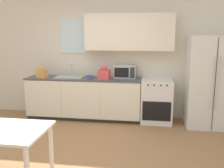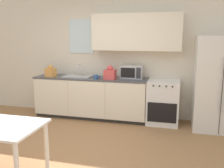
{
  "view_description": "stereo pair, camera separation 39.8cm",
  "coord_description": "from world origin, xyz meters",
  "views": [
    {
      "loc": [
        1.07,
        -3.32,
        1.81
      ],
      "look_at": [
        0.49,
        0.54,
        1.05
      ],
      "focal_mm": 40.0,
      "sensor_mm": 36.0,
      "label": 1
    },
    {
      "loc": [
        1.46,
        -3.24,
        1.81
      ],
      "look_at": [
        0.49,
        0.54,
        1.05
      ],
      "focal_mm": 40.0,
      "sensor_mm": 36.0,
      "label": 2
    }
  ],
  "objects": [
    {
      "name": "grocery_bag_1",
      "position": [
        0.14,
        1.73,
        1.04
      ],
      "size": [
        0.24,
        0.21,
        0.3
      ],
      "rotation": [
        0.0,
        0.0,
        -0.04
      ],
      "color": "#D14C4C",
      "rests_on": "kitchen_counter"
    },
    {
      "name": "kitchen_counter",
      "position": [
        -0.33,
        1.87,
        0.46
      ],
      "size": [
        2.5,
        0.64,
        0.91
      ],
      "color": "#333333",
      "rests_on": "ground_plane"
    },
    {
      "name": "grocery_bag_0",
      "position": [
        -1.23,
        1.72,
        1.02
      ],
      "size": [
        0.24,
        0.21,
        0.27
      ],
      "rotation": [
        0.0,
        0.0,
        -0.21
      ],
      "color": "#DB994C",
      "rests_on": "kitchen_counter"
    },
    {
      "name": "kitchen_sink",
      "position": [
        -0.65,
        1.88,
        0.93
      ],
      "size": [
        0.61,
        0.4,
        0.28
      ],
      "color": "#B7BABC",
      "rests_on": "kitchen_counter"
    },
    {
      "name": "ground_plane",
      "position": [
        0.0,
        0.0,
        0.0
      ],
      "size": [
        12.0,
        12.0,
        0.0
      ],
      "primitive_type": "plane",
      "color": "#9E7047"
    },
    {
      "name": "dining_table",
      "position": [
        -0.64,
        -0.75,
        0.61
      ],
      "size": [
        1.04,
        0.77,
        0.72
      ],
      "color": "white",
      "rests_on": "ground_plane"
    },
    {
      "name": "coffee_mug",
      "position": [
        -0.16,
        1.71,
        0.95
      ],
      "size": [
        0.13,
        0.1,
        0.09
      ],
      "color": "#335999",
      "rests_on": "kitchen_counter"
    },
    {
      "name": "wall_back",
      "position": [
        0.11,
        2.17,
        1.45
      ],
      "size": [
        12.0,
        0.38,
        2.7
      ],
      "color": "beige",
      "rests_on": "ground_plane"
    },
    {
      "name": "microwave",
      "position": [
        0.55,
        1.99,
        1.05
      ],
      "size": [
        0.47,
        0.32,
        0.28
      ],
      "color": "#B7BABC",
      "rests_on": "kitchen_counter"
    },
    {
      "name": "oven_range",
      "position": [
        1.24,
        1.87,
        0.45
      ],
      "size": [
        0.65,
        0.62,
        0.9
      ],
      "color": "white",
      "rests_on": "ground_plane"
    },
    {
      "name": "refrigerator",
      "position": [
        2.28,
        1.81,
        0.9
      ],
      "size": [
        0.91,
        0.79,
        1.81
      ],
      "color": "silver",
      "rests_on": "ground_plane"
    }
  ]
}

